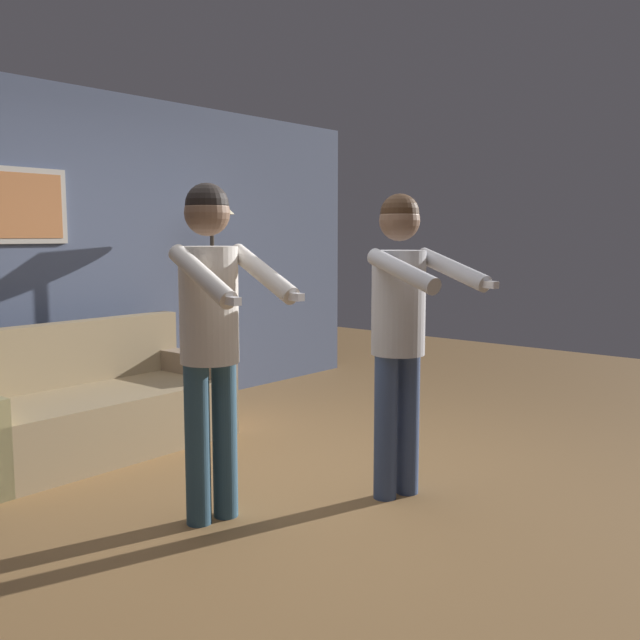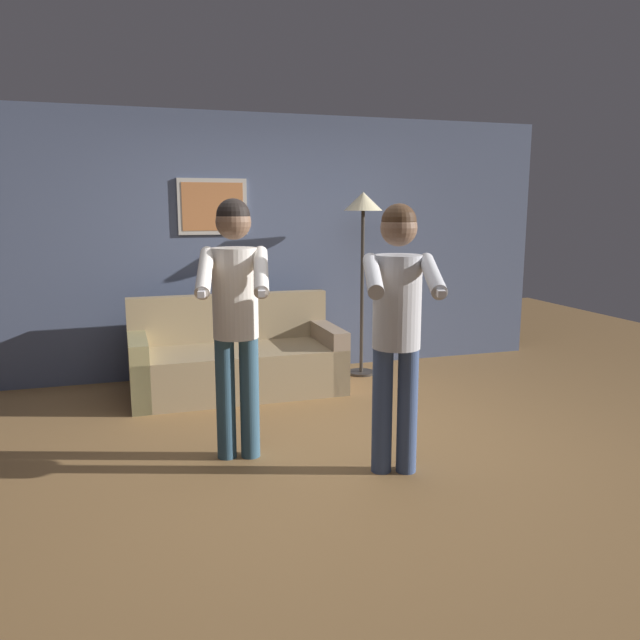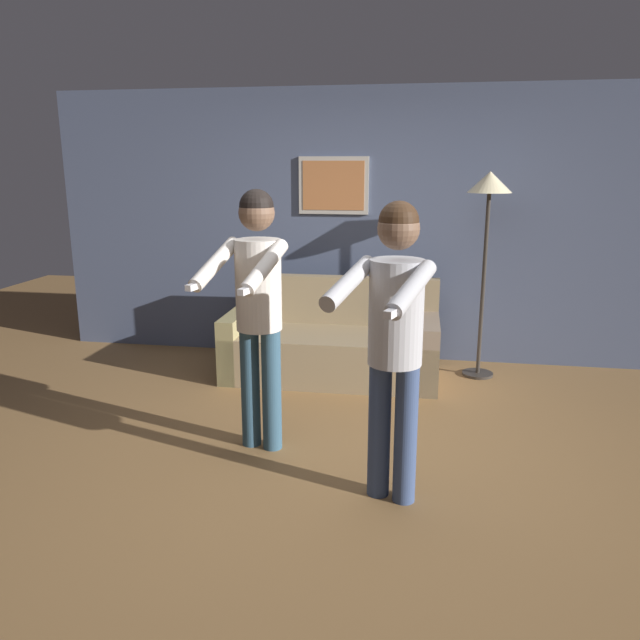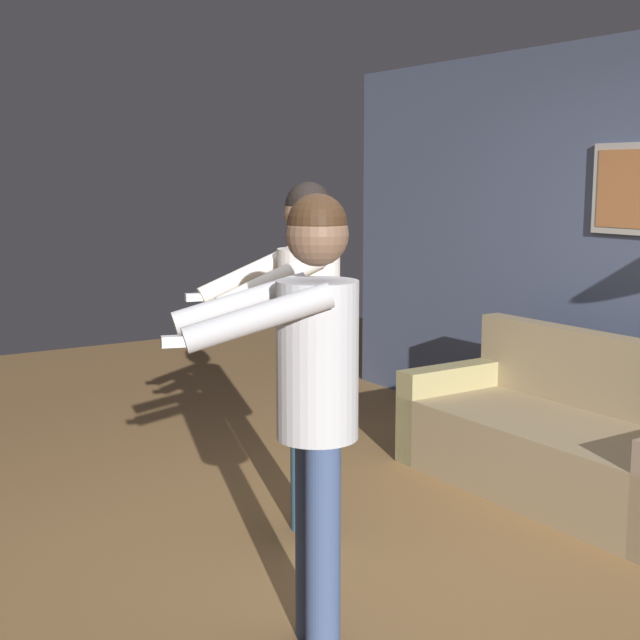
# 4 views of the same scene
# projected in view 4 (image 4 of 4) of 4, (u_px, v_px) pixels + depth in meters

# --- Properties ---
(ground_plane) EXTENTS (12.00, 12.00, 0.00)m
(ground_plane) POSITION_uv_depth(u_px,v_px,m) (367.00, 578.00, 3.96)
(ground_plane) COLOR olive
(couch) EXTENTS (1.91, 0.87, 0.87)m
(couch) POSITION_uv_depth(u_px,v_px,m) (566.00, 444.00, 5.01)
(couch) COLOR #97825E
(couch) RESTS_ON ground_plane
(person_standing_left) EXTENTS (0.52, 0.73, 1.74)m
(person_standing_left) POSITION_uv_depth(u_px,v_px,m) (305.00, 325.00, 4.27)
(person_standing_left) COLOR #315369
(person_standing_left) RESTS_ON ground_plane
(person_standing_right) EXTENTS (0.57, 0.75, 1.71)m
(person_standing_right) POSITION_uv_depth(u_px,v_px,m) (312.00, 380.00, 3.23)
(person_standing_right) COLOR #384B74
(person_standing_right) RESTS_ON ground_plane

